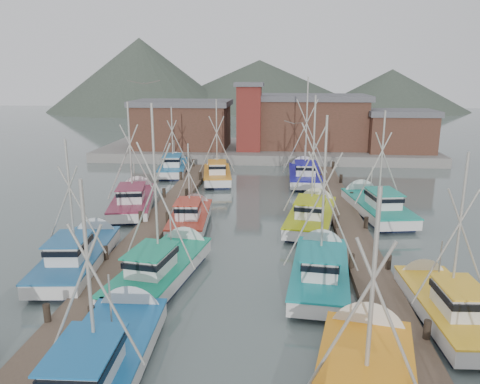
# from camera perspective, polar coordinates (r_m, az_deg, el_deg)

# --- Properties ---
(ground) EXTENTS (260.00, 260.00, 0.00)m
(ground) POSITION_cam_1_polar(r_m,az_deg,el_deg) (28.72, 0.74, -7.93)
(ground) COLOR #485754
(ground) RESTS_ON ground
(dock_left) EXTENTS (2.30, 46.00, 1.50)m
(dock_left) POSITION_cam_1_polar(r_m,az_deg,el_deg) (33.57, -10.80, -4.47)
(dock_left) COLOR #4F3D30
(dock_left) RESTS_ON ground
(dock_right) EXTENTS (2.30, 46.00, 1.50)m
(dock_right) POSITION_cam_1_polar(r_m,az_deg,el_deg) (32.78, 13.61, -5.09)
(dock_right) COLOR #4F3D30
(dock_right) RESTS_ON ground
(quay) EXTENTS (44.00, 16.00, 1.20)m
(quay) POSITION_cam_1_polar(r_m,az_deg,el_deg) (64.38, 3.11, 5.10)
(quay) COLOR gray
(quay) RESTS_ON ground
(shed_left) EXTENTS (12.72, 8.48, 6.20)m
(shed_left) POSITION_cam_1_polar(r_m,az_deg,el_deg) (63.19, -7.03, 8.26)
(shed_left) COLOR #563026
(shed_left) RESTS_ON quay
(shed_center) EXTENTS (14.84, 9.54, 6.90)m
(shed_center) POSITION_cam_1_polar(r_m,az_deg,el_deg) (63.96, 8.60, 8.60)
(shed_center) COLOR #563026
(shed_center) RESTS_ON quay
(shed_right) EXTENTS (8.48, 6.36, 5.20)m
(shed_right) POSITION_cam_1_polar(r_m,az_deg,el_deg) (62.78, 18.89, 7.11)
(shed_right) COLOR #563026
(shed_right) RESTS_ON quay
(lookout_tower) EXTENTS (3.60, 3.60, 8.50)m
(lookout_tower) POSITION_cam_1_polar(r_m,az_deg,el_deg) (59.89, 1.12, 9.20)
(lookout_tower) COLOR maroon
(lookout_tower) RESTS_ON quay
(distant_hills) EXTENTS (175.00, 140.00, 42.00)m
(distant_hills) POSITION_cam_1_polar(r_m,az_deg,el_deg) (150.22, -0.79, 10.15)
(distant_hills) COLOR #434F42
(distant_hills) RESTS_ON ground
(boat_0) EXTENTS (3.51, 9.78, 8.51)m
(boat_0) POSITION_cam_1_polar(r_m,az_deg,el_deg) (18.85, -16.22, -19.04)
(boat_0) COLOR black
(boat_0) RESTS_ON ground
(boat_4) EXTENTS (4.29, 9.61, 10.27)m
(boat_4) POSITION_cam_1_polar(r_m,az_deg,el_deg) (25.97, -9.18, -8.97)
(boat_4) COLOR black
(boat_4) RESTS_ON ground
(boat_5) EXTENTS (3.85, 9.32, 9.69)m
(boat_5) POSITION_cam_1_polar(r_m,az_deg,el_deg) (25.73, 9.77, -9.23)
(boat_5) COLOR black
(boat_5) RESTS_ON ground
(boat_6) EXTENTS (3.74, 9.46, 8.30)m
(boat_6) POSITION_cam_1_polar(r_m,az_deg,el_deg) (28.77, -18.91, -7.24)
(boat_6) COLOR black
(boat_6) RESTS_ON ground
(boat_7) EXTENTS (3.41, 8.32, 8.43)m
(boat_7) POSITION_cam_1_polar(r_m,az_deg,el_deg) (23.70, 23.57, -12.44)
(boat_7) COLOR black
(boat_7) RESTS_ON ground
(boat_8) EXTENTS (3.00, 8.30, 6.79)m
(boat_8) POSITION_cam_1_polar(r_m,az_deg,el_deg) (34.34, -5.98, -3.04)
(boat_8) COLOR black
(boat_8) RESTS_ON ground
(boat_9) EXTENTS (4.47, 9.86, 10.25)m
(boat_9) POSITION_cam_1_polar(r_m,az_deg,el_deg) (35.11, 8.77, -2.73)
(boat_9) COLOR black
(boat_9) RESTS_ON ground
(boat_10) EXTENTS (4.79, 10.12, 9.59)m
(boat_10) POSITION_cam_1_polar(r_m,az_deg,el_deg) (39.62, -12.78, -0.95)
(boat_10) COLOR black
(boat_10) RESTS_ON ground
(boat_11) EXTENTS (4.57, 10.16, 9.09)m
(boat_11) POSITION_cam_1_polar(r_m,az_deg,el_deg) (38.62, 16.08, -1.57)
(boat_11) COLOR black
(boat_11) RESTS_ON ground
(boat_12) EXTENTS (3.82, 8.86, 9.08)m
(boat_12) POSITION_cam_1_polar(r_m,az_deg,el_deg) (48.65, -2.81, 2.20)
(boat_12) COLOR black
(boat_12) RESTS_ON ground
(boat_13) EXTENTS (4.54, 9.94, 11.44)m
(boat_13) POSITION_cam_1_polar(r_m,az_deg,el_deg) (48.85, 7.87, 2.14)
(boat_13) COLOR black
(boat_13) RESTS_ON ground
(boat_14) EXTENTS (3.88, 9.25, 8.11)m
(boat_14) POSITION_cam_1_polar(r_m,az_deg,el_deg) (52.94, -8.06, 3.06)
(boat_14) COLOR black
(boat_14) RESTS_ON ground
(gull_near) EXTENTS (1.54, 0.66, 0.24)m
(gull_near) POSITION_cam_1_polar(r_m,az_deg,el_deg) (22.80, -11.66, 12.92)
(gull_near) COLOR gray
(gull_near) RESTS_ON ground
(gull_far) EXTENTS (1.52, 0.66, 0.24)m
(gull_far) POSITION_cam_1_polar(r_m,az_deg,el_deg) (29.89, 6.83, 8.38)
(gull_far) COLOR gray
(gull_far) RESTS_ON ground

